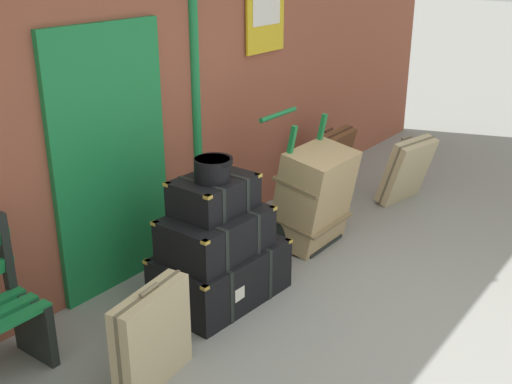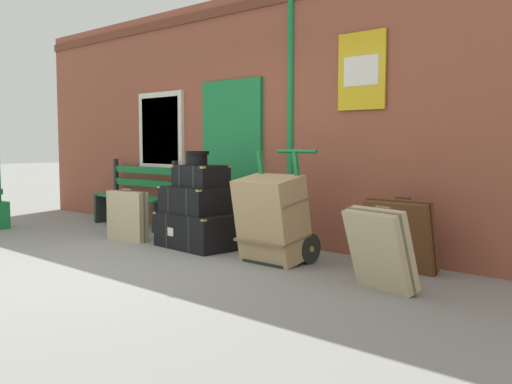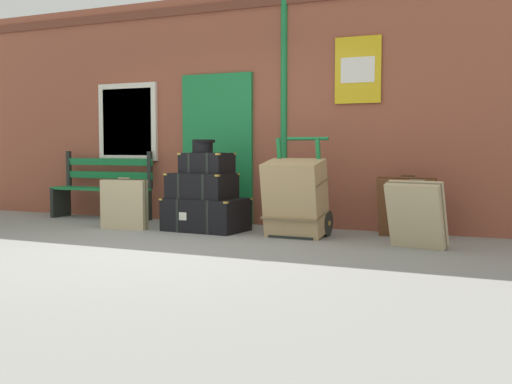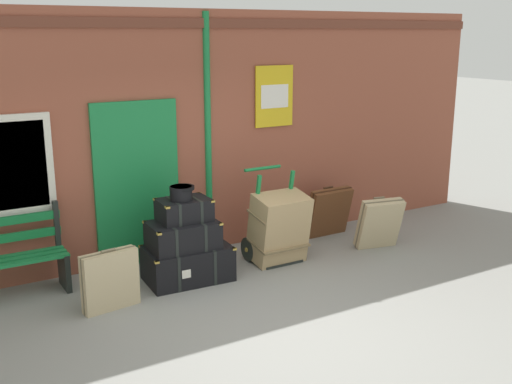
% 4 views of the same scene
% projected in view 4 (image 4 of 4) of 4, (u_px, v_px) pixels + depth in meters
% --- Properties ---
extents(ground_plane, '(60.00, 60.00, 0.00)m').
position_uv_depth(ground_plane, '(270.00, 328.00, 6.25)').
color(ground_plane, gray).
extents(brick_facade, '(10.40, 0.35, 3.20)m').
position_uv_depth(brick_facade, '(164.00, 136.00, 8.00)').
color(brick_facade, brown).
rests_on(brick_facade, ground).
extents(steamer_trunk_base, '(1.05, 0.71, 0.43)m').
position_uv_depth(steamer_trunk_base, '(188.00, 263.00, 7.43)').
color(steamer_trunk_base, black).
rests_on(steamer_trunk_base, ground).
extents(steamer_trunk_middle, '(0.83, 0.58, 0.33)m').
position_uv_depth(steamer_trunk_middle, '(183.00, 235.00, 7.31)').
color(steamer_trunk_middle, black).
rests_on(steamer_trunk_middle, steamer_trunk_base).
extents(steamer_trunk_top, '(0.63, 0.47, 0.27)m').
position_uv_depth(steamer_trunk_top, '(184.00, 210.00, 7.30)').
color(steamer_trunk_top, black).
rests_on(steamer_trunk_top, steamer_trunk_middle).
extents(round_hatbox, '(0.29, 0.28, 0.17)m').
position_uv_depth(round_hatbox, '(181.00, 192.00, 7.20)').
color(round_hatbox, black).
rests_on(round_hatbox, steamer_trunk_top).
extents(porters_trolley, '(0.71, 0.59, 1.20)m').
position_uv_depth(porters_trolley, '(272.00, 239.00, 8.12)').
color(porters_trolley, black).
rests_on(porters_trolley, ground).
extents(large_brown_trunk, '(0.70, 0.58, 0.94)m').
position_uv_depth(large_brown_trunk, '(279.00, 228.00, 7.92)').
color(large_brown_trunk, tan).
rests_on(large_brown_trunk, ground).
extents(suitcase_tan, '(0.63, 0.24, 0.69)m').
position_uv_depth(suitcase_tan, '(110.00, 280.00, 6.63)').
color(suitcase_tan, tan).
rests_on(suitcase_tan, ground).
extents(suitcase_brown, '(0.69, 0.33, 0.74)m').
position_uv_depth(suitcase_brown, '(329.00, 212.00, 9.00)').
color(suitcase_brown, brown).
rests_on(suitcase_brown, ground).
extents(suitcase_cream, '(0.65, 0.48, 0.73)m').
position_uv_depth(suitcase_cream, '(379.00, 223.00, 8.46)').
color(suitcase_cream, tan).
rests_on(suitcase_cream, ground).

